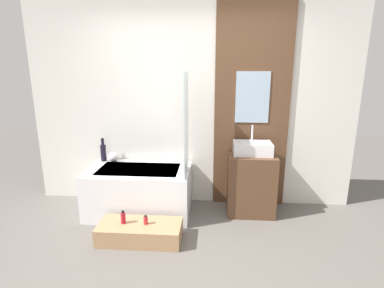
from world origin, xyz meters
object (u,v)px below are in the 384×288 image
object	(u,v)px
vase_tall_dark	(103,152)
vase_round_light	(113,157)
bathtub	(140,190)
sink	(252,148)
bottle_soap_secondary	(146,220)
bottle_soap_primary	(123,218)
wooden_step_bench	(140,232)

from	to	relation	value
vase_tall_dark	vase_round_light	distance (m)	0.16
bathtub	sink	distance (m)	1.50
vase_round_light	vase_tall_dark	bearing A→B (deg)	167.95
sink	bottle_soap_secondary	bearing A→B (deg)	-147.15
vase_tall_dark	bottle_soap_secondary	world-z (taller)	vase_tall_dark
sink	bathtub	bearing A→B (deg)	-175.17
vase_tall_dark	bathtub	bearing A→B (deg)	-27.81
vase_round_light	bottle_soap_secondary	world-z (taller)	vase_round_light
sink	bottle_soap_primary	distance (m)	1.70
vase_round_light	bottle_soap_primary	xyz separation A→B (m)	(0.38, -0.89, -0.39)
vase_round_light	bottle_soap_secondary	size ratio (longest dim) A/B	1.32
sink	bottle_soap_primary	xyz separation A→B (m)	(-1.41, -0.75, -0.58)
bathtub	bottle_soap_primary	world-z (taller)	bathtub
bathtub	bottle_soap_primary	size ratio (longest dim) A/B	8.72
bottle_soap_secondary	bathtub	bearing A→B (deg)	108.92
wooden_step_bench	bottle_soap_primary	world-z (taller)	bottle_soap_primary
bathtub	sink	bearing A→B (deg)	4.83
bottle_soap_primary	wooden_step_bench	bearing A→B (deg)	0.00
wooden_step_bench	vase_round_light	bearing A→B (deg)	121.81
sink	vase_round_light	bearing A→B (deg)	175.53
bathtub	vase_tall_dark	bearing A→B (deg)	152.19
vase_tall_dark	vase_round_light	bearing A→B (deg)	-12.05
bathtub	bottle_soap_secondary	world-z (taller)	bathtub
wooden_step_bench	bathtub	bearing A→B (deg)	103.48
bottle_soap_secondary	wooden_step_bench	bearing A→B (deg)	180.00
bathtub	wooden_step_bench	xyz separation A→B (m)	(0.15, -0.64, -0.20)
bottle_soap_primary	bottle_soap_secondary	bearing A→B (deg)	0.00
vase_round_light	bottle_soap_secondary	bearing A→B (deg)	-55.25
vase_tall_dark	bottle_soap_secondary	xyz separation A→B (m)	(0.76, -0.93, -0.47)
sink	bottle_soap_secondary	world-z (taller)	sink
vase_round_light	bottle_soap_secondary	xyz separation A→B (m)	(0.62, -0.89, -0.41)
wooden_step_bench	bottle_soap_secondary	size ratio (longest dim) A/B	8.67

